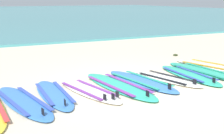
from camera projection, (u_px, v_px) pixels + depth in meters
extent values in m
plane|color=beige|center=(136.00, 87.00, 6.80)|extent=(80.00, 80.00, 0.00)
ellipsoid|color=#3875CC|center=(23.00, 102.00, 5.72)|extent=(0.94, 2.42, 0.07)
cube|color=#334CB2|center=(11.00, 102.00, 5.59)|extent=(0.33, 1.64, 0.01)
cube|color=#334CB2|center=(34.00, 98.00, 5.83)|extent=(0.33, 1.64, 0.01)
cube|color=black|center=(43.00, 112.00, 4.97)|extent=(0.03, 0.09, 0.11)
ellipsoid|color=#3875CC|center=(54.00, 94.00, 6.18)|extent=(0.65, 2.19, 0.07)
cube|color=#334CB2|center=(44.00, 93.00, 6.10)|extent=(0.16, 1.51, 0.01)
cube|color=#334CB2|center=(63.00, 91.00, 6.25)|extent=(0.16, 1.51, 0.01)
cube|color=black|center=(65.00, 102.00, 5.41)|extent=(0.02, 0.09, 0.11)
ellipsoid|color=white|center=(89.00, 91.00, 6.40)|extent=(0.91, 2.17, 0.07)
cube|color=purple|center=(81.00, 90.00, 6.28)|extent=(0.34, 1.47, 0.01)
cube|color=purple|center=(96.00, 87.00, 6.50)|extent=(0.34, 1.47, 0.01)
cube|color=black|center=(113.00, 96.00, 5.74)|extent=(0.03, 0.09, 0.11)
cube|color=black|center=(105.00, 97.00, 5.70)|extent=(0.03, 0.09, 0.11)
cube|color=black|center=(117.00, 94.00, 5.87)|extent=(0.03, 0.09, 0.11)
ellipsoid|color=#2DB793|center=(119.00, 86.00, 6.77)|extent=(0.88, 2.63, 0.07)
cube|color=purple|center=(109.00, 85.00, 6.64)|extent=(0.26, 1.80, 0.01)
cube|color=purple|center=(127.00, 82.00, 6.88)|extent=(0.26, 1.80, 0.01)
cube|color=black|center=(147.00, 93.00, 5.92)|extent=(0.02, 0.09, 0.11)
ellipsoid|color=#3875CC|center=(141.00, 81.00, 7.15)|extent=(0.87, 2.43, 0.07)
cube|color=teal|center=(134.00, 81.00, 7.02)|extent=(0.28, 1.66, 0.01)
cube|color=teal|center=(148.00, 78.00, 7.25)|extent=(0.28, 1.66, 0.01)
cube|color=black|center=(170.00, 87.00, 6.37)|extent=(0.02, 0.09, 0.11)
ellipsoid|color=silver|center=(167.00, 79.00, 7.35)|extent=(0.95, 2.07, 0.07)
cube|color=black|center=(162.00, 78.00, 7.23)|extent=(0.39, 1.38, 0.01)
cube|color=black|center=(172.00, 76.00, 7.46)|extent=(0.39, 1.38, 0.01)
cube|color=black|center=(195.00, 82.00, 6.75)|extent=(0.03, 0.09, 0.11)
ellipsoid|color=#2DB793|center=(189.00, 75.00, 7.71)|extent=(0.74, 2.35, 0.07)
cube|color=#334CB2|center=(182.00, 74.00, 7.62)|extent=(0.20, 1.62, 0.01)
cube|color=#334CB2|center=(196.00, 73.00, 7.78)|extent=(0.20, 1.62, 0.01)
cube|color=black|center=(214.00, 80.00, 6.88)|extent=(0.02, 0.09, 0.11)
ellipsoid|color=#2DB793|center=(203.00, 71.00, 8.09)|extent=(0.75, 2.55, 0.07)
cube|color=teal|center=(197.00, 71.00, 7.98)|extent=(0.17, 1.77, 0.01)
cube|color=teal|center=(210.00, 69.00, 8.19)|extent=(0.17, 1.77, 0.01)
ellipsoid|color=silver|center=(215.00, 67.00, 8.63)|extent=(1.24, 2.68, 0.07)
cube|color=gold|center=(210.00, 67.00, 8.47)|extent=(0.51, 1.79, 0.01)
cube|color=gold|center=(219.00, 64.00, 8.76)|extent=(0.51, 1.79, 0.01)
ellipsoid|color=#2D381E|center=(175.00, 55.00, 10.44)|extent=(0.18, 0.14, 0.06)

